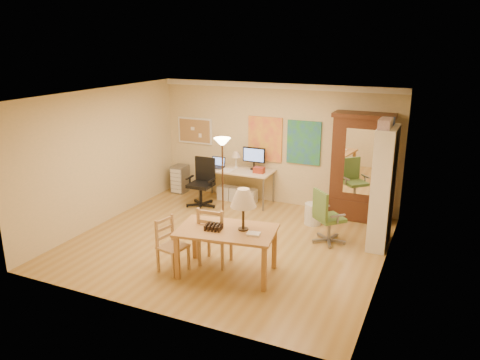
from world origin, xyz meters
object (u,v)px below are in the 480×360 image
at_px(office_chair_black, 202,194).
at_px(office_chair_green, 327,229).
at_px(dining_table, 233,221).
at_px(armoire, 360,174).
at_px(computer_desk, 238,182).
at_px(bookshelf, 383,188).

bearing_deg(office_chair_black, office_chair_green, -14.20).
height_order(dining_table, office_chair_black, dining_table).
relative_size(office_chair_black, armoire, 0.49).
bearing_deg(computer_desk, armoire, 1.69).
bearing_deg(computer_desk, office_chair_black, -134.10).
xyz_separation_m(dining_table, office_chair_green, (1.07, 1.80, -0.63)).
distance_m(computer_desk, bookshelf, 3.55).
xyz_separation_m(armoire, bookshelf, (0.61, -1.19, 0.12)).
bearing_deg(office_chair_green, office_chair_black, 165.80).
xyz_separation_m(computer_desk, office_chair_black, (-0.61, -0.63, -0.18)).
relative_size(armoire, bookshelf, 1.01).
distance_m(office_chair_black, bookshelf, 4.04).
distance_m(dining_table, office_chair_black, 3.30).
height_order(armoire, bookshelf, armoire).
bearing_deg(office_chair_green, bookshelf, 18.22).
relative_size(computer_desk, office_chair_green, 1.66).
bearing_deg(armoire, computer_desk, -178.31).
bearing_deg(dining_table, office_chair_green, 59.18).
bearing_deg(dining_table, office_chair_black, 127.56).
bearing_deg(computer_desk, bookshelf, -18.44).
bearing_deg(dining_table, armoire, 67.72).
distance_m(dining_table, office_chair_green, 2.19).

